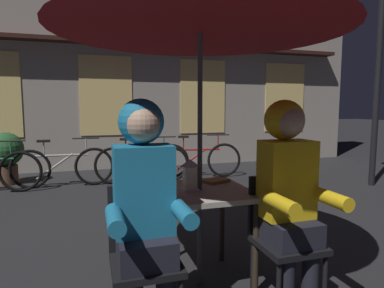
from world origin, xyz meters
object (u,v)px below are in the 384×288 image
person_left_hooded (144,195)px  bicycle_third (142,164)px  bicycle_fourth (198,160)px  lantern (190,174)px  street_lamp (381,25)px  patio_umbrella (200,6)px  bicycle_second (63,167)px  potted_plant (6,154)px  chair_right (282,232)px  book (216,181)px  person_right_hooded (289,183)px  chair_left (144,250)px  cafe_table (200,202)px

person_left_hooded → bicycle_third: (0.57, 3.95, -0.50)m
person_left_hooded → bicycle_fourth: (1.67, 4.11, -0.50)m
lantern → person_left_hooded: size_ratio=0.17×
lantern → street_lamp: bearing=28.8°
patio_umbrella → bicycle_fourth: size_ratio=1.39×
bicycle_second → potted_plant: size_ratio=1.83×
lantern → chair_right: (0.56, -0.37, -0.37)m
book → person_right_hooded: bearing=-87.3°
chair_left → person_right_hooded: 1.03m
bicycle_third → book: bicycle_third is taller
chair_left → bicycle_fourth: 4.39m
person_left_hooded → street_lamp: size_ratio=0.36×
cafe_table → bicycle_third: size_ratio=0.44×
chair_right → cafe_table: bearing=142.5°
book → potted_plant: bearing=99.4°
chair_right → bicycle_third: chair_right is taller
street_lamp → bicycle_fourth: street_lamp is taller
chair_right → person_right_hooded: size_ratio=0.62×
lantern → bicycle_fourth: 3.93m
chair_right → bicycle_fourth: 4.12m
bicycle_fourth → street_lamp: bearing=-29.1°
chair_left → bicycle_fourth: chair_left is taller
lantern → potted_plant: bearing=117.3°
bicycle_fourth → potted_plant: potted_plant is taller
lantern → person_right_hooded: (0.56, -0.43, -0.01)m
patio_umbrella → lantern: size_ratio=10.00×
person_left_hooded → bicycle_second: (-0.77, 4.06, -0.50)m
chair_left → potted_plant: potted_plant is taller
cafe_table → chair_right: size_ratio=0.85×
person_left_hooded → bicycle_third: bearing=81.8°
person_left_hooded → book: 0.92m
person_left_hooded → potted_plant: (-1.73, 4.56, -0.30)m
person_right_hooded → potted_plant: person_right_hooded is taller
potted_plant → cafe_table: bearing=-61.9°
chair_left → lantern: bearing=42.7°
cafe_table → lantern: (-0.08, 0.00, 0.22)m
person_left_hooded → bicycle_second: person_left_hooded is taller
bicycle_second → book: bicycle_second is taller
lantern → bicycle_fourth: lantern is taller
cafe_table → chair_right: (0.48, -0.37, -0.15)m
potted_plant → patio_umbrella: bearing=-61.9°
street_lamp → bicycle_third: size_ratio=2.32×
chair_left → bicycle_third: chair_left is taller
cafe_table → bicycle_second: bearing=109.0°
patio_umbrella → person_right_hooded: 1.37m
lantern → bicycle_second: bearing=107.9°
chair_right → bicycle_second: bearing=113.4°
cafe_table → chair_left: chair_left is taller
cafe_table → bicycle_third: 3.54m
chair_left → person_right_hooded: (0.96, -0.06, 0.36)m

